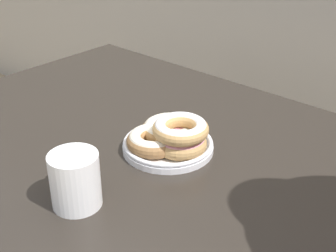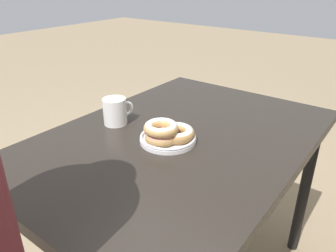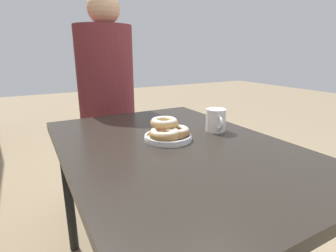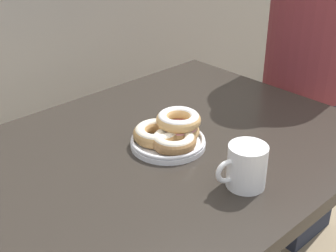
# 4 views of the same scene
# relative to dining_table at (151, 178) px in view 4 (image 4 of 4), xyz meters

# --- Properties ---
(dining_table) EXTENTS (1.22, 0.84, 0.77)m
(dining_table) POSITION_rel_dining_table_xyz_m (0.00, 0.00, 0.00)
(dining_table) COLOR #28231E
(dining_table) RESTS_ON ground_plane
(donut_plate) EXTENTS (0.22, 0.21, 0.08)m
(donut_plate) POSITION_rel_dining_table_xyz_m (0.07, -0.00, 0.11)
(donut_plate) COLOR white
(donut_plate) RESTS_ON dining_table
(coffee_mug) EXTENTS (0.12, 0.09, 0.10)m
(coffee_mug) POSITION_rel_dining_table_xyz_m (0.06, -0.26, 0.13)
(coffee_mug) COLOR white
(coffee_mug) RESTS_ON dining_table
(person_figure) EXTENTS (0.36, 0.36, 1.47)m
(person_figure) POSITION_rel_dining_table_xyz_m (0.85, 0.03, 0.12)
(person_figure) COLOR #232838
(person_figure) RESTS_ON ground_plane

